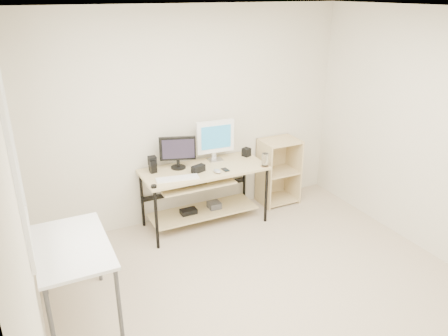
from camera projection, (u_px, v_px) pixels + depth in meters
name	position (u px, v px, depth m)	size (l,w,h in m)	color
room	(265.00, 175.00, 3.62)	(4.01, 4.01, 2.62)	#BFAD93
desk	(202.00, 185.00, 5.30)	(1.50, 0.65, 0.75)	#CDB982
side_table	(73.00, 253.00, 3.70)	(0.60, 1.00, 0.75)	white
shelf_unit	(277.00, 170.00, 5.95)	(0.50, 0.40, 0.90)	#D5BD85
black_monitor	(178.00, 150.00, 5.16)	(0.42, 0.18, 0.39)	black
white_imac	(215.00, 138.00, 5.36)	(0.48, 0.15, 0.51)	silver
keyboard	(178.00, 178.00, 4.93)	(0.48, 0.13, 0.02)	white
mouse	(217.00, 171.00, 5.10)	(0.07, 0.12, 0.04)	#ABABB0
center_speaker	(198.00, 169.00, 5.11)	(0.17, 0.07, 0.08)	black
speaker_left	(152.00, 164.00, 5.12)	(0.10, 0.10, 0.18)	black
speaker_right	(246.00, 152.00, 5.60)	(0.09, 0.09, 0.11)	black
audio_controller	(153.00, 167.00, 5.08)	(0.08, 0.05, 0.16)	black
volume_puck	(154.00, 186.00, 4.72)	(0.07, 0.07, 0.03)	black
smartphone	(225.00, 170.00, 5.18)	(0.06, 0.12, 0.01)	black
coaster	(265.00, 166.00, 5.29)	(0.10, 0.10, 0.01)	#A37649
drinking_glass	(265.00, 160.00, 5.26)	(0.08, 0.08, 0.16)	white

